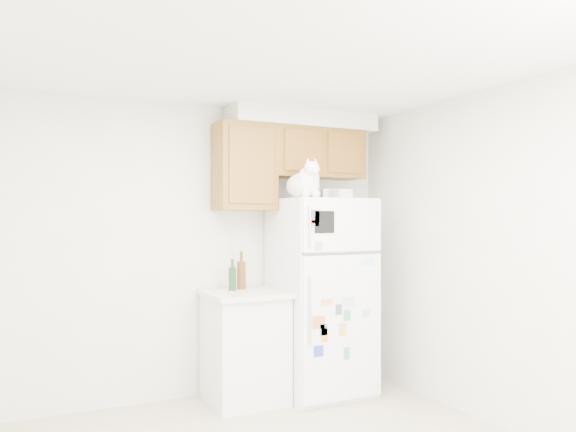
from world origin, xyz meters
TOP-DOWN VIEW (x-y plane):
  - room_shell at (0.12, 0.24)m, footprint 3.84×4.04m
  - refrigerator at (1.14, 1.61)m, footprint 0.76×0.78m
  - base_counter at (0.45, 1.68)m, footprint 0.64×0.64m
  - cat at (0.91, 1.48)m, footprint 0.32×0.47m
  - storage_box_back at (1.34, 1.77)m, footprint 0.21×0.18m
  - storage_box_front at (1.34, 1.59)m, footprint 0.16×0.13m
  - bottle_green at (0.37, 1.77)m, footprint 0.06×0.06m
  - bottle_amber at (0.48, 1.84)m, footprint 0.08×0.08m

SIDE VIEW (x-z plane):
  - base_counter at x=0.45m, z-range 0.00..0.92m
  - refrigerator at x=1.14m, z-range 0.00..1.70m
  - bottle_green at x=0.37m, z-range 0.92..1.19m
  - bottle_amber at x=0.48m, z-range 0.92..1.25m
  - room_shell at x=0.12m, z-range 0.41..2.93m
  - storage_box_front at x=1.34m, z-range 1.70..1.79m
  - storage_box_back at x=1.34m, z-range 1.70..1.80m
  - cat at x=0.91m, z-range 1.66..1.99m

